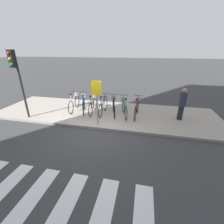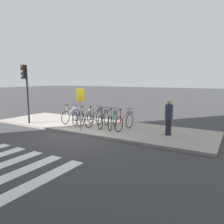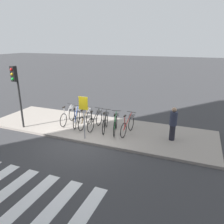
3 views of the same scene
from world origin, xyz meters
name	(u,v)px [view 1 (image 1 of 3)]	position (x,y,z in m)	size (l,w,h in m)	color
ground_plane	(95,130)	(0.00, 0.00, 0.00)	(120.00, 120.00, 0.00)	#38383A
sidewalk	(105,113)	(0.00, 1.80, 0.06)	(12.02, 3.60, 0.12)	#9E9389
parked_bicycle_0	(75,102)	(-1.77, 1.80, 0.58)	(0.46, 1.74, 1.07)	black
parked_bicycle_1	(84,103)	(-1.17, 1.70, 0.58)	(0.70, 1.65, 1.07)	black
parked_bicycle_2	(93,104)	(-0.60, 1.68, 0.58)	(0.46, 1.74, 1.07)	black
parked_bicycle_3	(104,105)	(-0.02, 1.68, 0.58)	(0.46, 1.74, 1.07)	black
parked_bicycle_4	(114,106)	(0.55, 1.64, 0.58)	(0.59, 1.69, 1.07)	black
parked_bicycle_5	(124,107)	(1.11, 1.61, 0.58)	(0.61, 1.69, 1.07)	black
parked_bicycle_6	(137,108)	(1.76, 1.67, 0.58)	(0.46, 1.74, 1.07)	black
pedestrian	(182,104)	(3.89, 1.70, 0.94)	(0.34, 0.34, 1.58)	#23232D
traffic_light	(16,71)	(-3.68, 0.24, 2.46)	(0.24, 0.40, 3.24)	#2D2D2D
sign_post	(97,96)	(0.07, 0.29, 1.51)	(0.44, 0.07, 2.04)	#99999E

